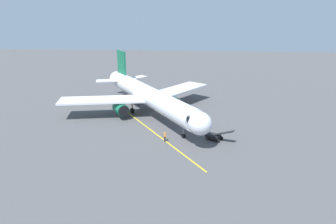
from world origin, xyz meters
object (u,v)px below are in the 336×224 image
Objects in this scene: ground_crew_wing_walker at (202,123)px; belt_loader_near_nose at (215,136)px; ground_crew_loader at (139,101)px; airplane at (149,96)px; ground_crew_marshaller at (165,137)px.

belt_loader_near_nose is at bearing 109.34° from ground_crew_wing_walker.
ground_crew_loader is at bearing -49.29° from belt_loader_near_nose.
airplane is at bearing -43.07° from belt_loader_near_nose.
airplane is 20.78× the size of ground_crew_marshaller.
belt_loader_near_nose is at bearing 136.93° from airplane.
ground_crew_loader is at bearing -42.55° from ground_crew_wing_walker.
ground_crew_marshaller is 21.62m from ground_crew_loader.
ground_crew_wing_walker is at bearing -70.66° from belt_loader_near_nose.
airplane reaches higher than belt_loader_near_nose.
airplane reaches higher than ground_crew_wing_walker.
airplane is at bearing -29.79° from ground_crew_wing_walker.
ground_crew_wing_walker is 1.00× the size of ground_crew_loader.
ground_crew_wing_walker is 6.16m from belt_loader_near_nose.
ground_crew_marshaller is at bearing 111.60° from ground_crew_loader.
belt_loader_near_nose reaches higher than ground_crew_loader.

